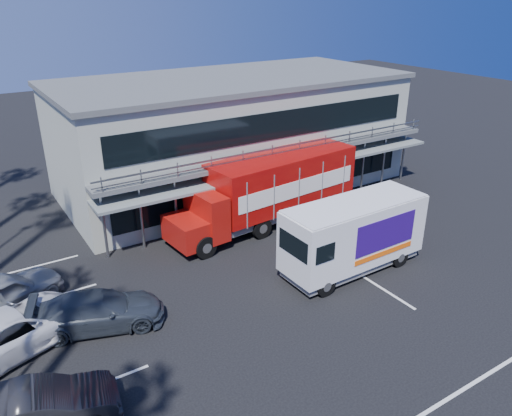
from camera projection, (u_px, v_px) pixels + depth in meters
ground at (347, 301)px, 21.50m from camera, size 120.00×120.00×0.00m
building at (232, 133)px, 33.06m from camera, size 22.40×12.00×7.30m
red_truck at (271, 188)px, 27.99m from camera, size 11.83×3.81×3.91m
white_van at (353, 234)px, 23.29m from camera, size 7.15×2.55×3.47m
parked_car_b at (39, 410)px, 14.92m from camera, size 4.89×2.35×1.55m
parked_car_c at (14, 330)px, 18.41m from camera, size 6.29×4.42×1.59m
parked_car_d at (98, 311)px, 19.60m from camera, size 5.48×3.52×1.48m
parked_car_e at (3, 293)px, 20.56m from camera, size 5.29×3.78×1.67m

